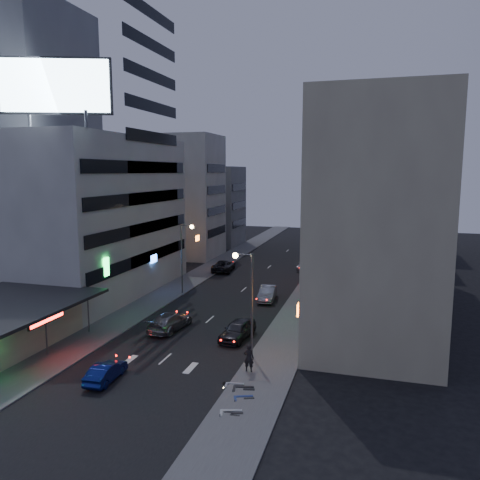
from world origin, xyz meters
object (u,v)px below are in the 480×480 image
at_px(parked_car_left, 224,266).
at_px(parked_car_right_far, 306,264).
at_px(person, 249,358).
at_px(parked_car_right_near, 238,330).
at_px(scooter_black_a, 241,405).
at_px(scooter_black_b, 255,378).
at_px(road_car_blue, 106,372).
at_px(parked_car_right_mid, 267,293).
at_px(scooter_blue, 253,387).
at_px(scooter_silver_a, 243,400).
at_px(scooter_silver_b, 245,375).
at_px(road_car_silver, 170,321).

xyz_separation_m(parked_car_left, parked_car_right_far, (11.20, 4.24, 0.00)).
xyz_separation_m(parked_car_left, person, (12.37, -31.83, 0.32)).
bearing_deg(parked_car_left, parked_car_right_near, 104.88).
bearing_deg(parked_car_left, scooter_black_a, 103.83).
xyz_separation_m(parked_car_left, scooter_black_b, (13.36, -34.03, -0.04)).
height_order(parked_car_left, scooter_black_b, parked_car_left).
distance_m(scooter_black_a, scooter_black_b, 3.48).
distance_m(parked_car_right_near, road_car_blue, 12.00).
height_order(parked_car_right_mid, parked_car_left, parked_car_left).
distance_m(scooter_blue, scooter_black_b, 1.20).
distance_m(road_car_blue, person, 9.86).
distance_m(person, scooter_silver_a, 5.43).
height_order(parked_car_left, scooter_silver_b, parked_car_left).
height_order(scooter_black_a, scooter_black_b, scooter_black_b).
distance_m(scooter_silver_a, scooter_blue, 1.94).
bearing_deg(parked_car_left, scooter_black_b, 105.59).
distance_m(parked_car_right_mid, scooter_blue, 22.45).
bearing_deg(parked_car_right_mid, scooter_blue, -84.70).
bearing_deg(person, scooter_black_a, 96.76).
bearing_deg(parked_car_right_near, road_car_silver, -177.30).
bearing_deg(parked_car_right_mid, scooter_silver_b, -86.62).
distance_m(road_car_silver, person, 11.45).
distance_m(parked_car_right_far, person, 36.09).
distance_m(parked_car_right_far, road_car_silver, 30.37).
bearing_deg(parked_car_right_far, parked_car_left, -158.74).
relative_size(road_car_silver, scooter_black_b, 2.63).
xyz_separation_m(parked_car_left, scooter_black_a, (13.42, -37.51, -0.17)).
height_order(parked_car_right_near, person, person).
xyz_separation_m(parked_car_right_mid, scooter_silver_b, (3.17, -20.62, -0.10)).
height_order(road_car_silver, scooter_silver_b, road_car_silver).
relative_size(road_car_blue, person, 1.97).
relative_size(scooter_black_a, scooter_silver_b, 0.88).
bearing_deg(scooter_silver_b, person, -1.51).
bearing_deg(scooter_silver_b, parked_car_right_far, -6.10).
distance_m(road_car_blue, scooter_blue, 10.24).
bearing_deg(parked_car_right_near, scooter_silver_a, -64.49).
xyz_separation_m(parked_car_left, scooter_blue, (13.58, -35.21, -0.11)).
xyz_separation_m(parked_car_right_near, road_car_blue, (-6.33, -10.19, -0.16)).
bearing_deg(scooter_black_a, scooter_silver_a, -6.68).
height_order(scooter_black_a, scooter_blue, scooter_blue).
xyz_separation_m(scooter_blue, scooter_silver_b, (-0.98, 1.45, 0.00)).
height_order(parked_car_right_far, scooter_black_a, parked_car_right_far).
bearing_deg(person, scooter_blue, 106.04).
xyz_separation_m(parked_car_right_near, scooter_silver_b, (2.91, -8.17, -0.12)).
relative_size(person, scooter_silver_b, 1.08).
relative_size(parked_car_right_mid, scooter_silver_a, 2.42).
height_order(parked_car_right_mid, scooter_blue, parked_car_right_mid).
distance_m(parked_car_right_mid, road_car_blue, 23.44).
bearing_deg(scooter_black_a, parked_car_right_mid, 5.38).
bearing_deg(scooter_silver_b, parked_car_left, 12.26).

